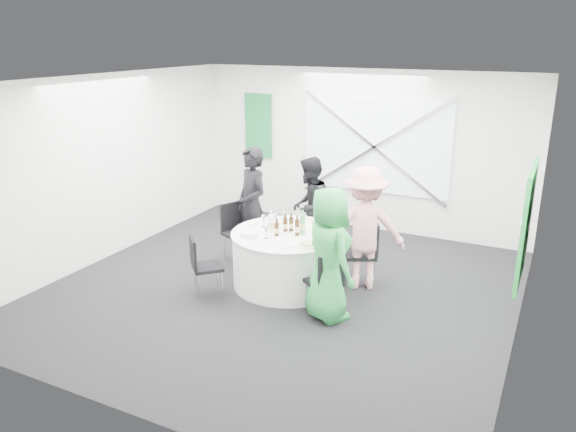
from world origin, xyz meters
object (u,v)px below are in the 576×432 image
at_px(person_man_back, 309,207).
at_px(clear_water_bottle, 271,224).
at_px(person_woman_pink, 365,228).
at_px(banquet_table, 288,258).
at_px(chair_front_right, 327,279).
at_px(chair_back, 325,223).
at_px(chair_back_left, 236,227).
at_px(green_water_bottle, 303,225).
at_px(chair_front_left, 202,262).
at_px(person_woman_green, 328,254).
at_px(chair_back_right, 367,248).
at_px(person_man_back_left, 252,205).

distance_m(person_man_back, clear_water_bottle, 1.25).
bearing_deg(person_woman_pink, banquet_table, -0.00).
height_order(chair_front_right, clear_water_bottle, clear_water_bottle).
xyz_separation_m(chair_back, person_man_back, (-0.27, -0.00, 0.23)).
bearing_deg(chair_front_right, chair_back_left, -82.47).
height_order(chair_front_right, green_water_bottle, green_water_bottle).
distance_m(banquet_table, green_water_bottle, 0.55).
distance_m(person_man_back, person_woman_pink, 1.41).
relative_size(chair_front_left, person_woman_pink, 0.49).
bearing_deg(chair_front_right, person_woman_green, 80.66).
bearing_deg(person_woman_pink, chair_back_right, -119.58).
height_order(person_woman_pink, clear_water_bottle, person_woman_pink).
bearing_deg(person_woman_pink, person_man_back_left, -26.87).
height_order(chair_back_left, person_man_back_left, person_man_back_left).
relative_size(person_man_back_left, person_man_back, 1.13).
bearing_deg(person_man_back, person_man_back_left, -56.87).
distance_m(banquet_table, clear_water_bottle, 0.55).
height_order(chair_front_left, person_man_back_left, person_man_back_left).
distance_m(chair_back_left, clear_water_bottle, 1.12).
height_order(chair_front_left, person_man_back, person_man_back).
relative_size(chair_back_left, person_woman_pink, 0.52).
relative_size(green_water_bottle, clear_water_bottle, 1.08).
bearing_deg(person_man_back, clear_water_bottle, -10.84).
xyz_separation_m(chair_front_right, person_man_back_left, (-1.71, 1.16, 0.40)).
xyz_separation_m(chair_back_left, chair_front_right, (1.97, -1.09, -0.03)).
xyz_separation_m(chair_back_left, chair_front_left, (0.29, -1.32, -0.04)).
height_order(person_man_back, person_woman_green, person_woman_green).
bearing_deg(person_woman_green, chair_back_left, 7.58).
bearing_deg(person_woman_green, person_man_back, -22.64).
height_order(green_water_bottle, clear_water_bottle, green_water_bottle).
xyz_separation_m(chair_front_left, person_man_back, (0.64, 2.01, 0.30)).
bearing_deg(chair_back_left, person_man_back, -30.46).
height_order(person_woman_pink, person_woman_green, person_woman_pink).
bearing_deg(chair_front_right, person_woman_pink, -150.45).
distance_m(chair_front_right, clear_water_bottle, 1.26).
distance_m(chair_back_right, person_man_back_left, 1.88).
height_order(chair_back_left, chair_front_left, chair_back_left).
bearing_deg(green_water_bottle, chair_back_left, 162.41).
relative_size(person_man_back, person_woman_green, 0.95).
relative_size(chair_back_left, green_water_bottle, 2.69).
bearing_deg(clear_water_bottle, chair_back_left, 149.12).
xyz_separation_m(person_man_back, person_woman_pink, (1.17, -0.78, 0.07)).
relative_size(chair_back_left, person_woman_green, 0.54).
bearing_deg(person_woman_green, chair_back_right, -58.75).
bearing_deg(person_man_back, banquet_table, 0.00).
xyz_separation_m(chair_back_right, clear_water_bottle, (-1.20, -0.55, 0.35)).
height_order(chair_back_left, person_woman_pink, person_woman_pink).
bearing_deg(clear_water_bottle, person_woman_pink, 21.41).
bearing_deg(person_man_back_left, person_woman_green, -2.56).
bearing_deg(green_water_bottle, banquet_table, -165.57).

